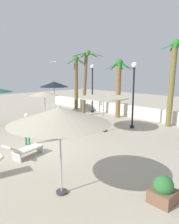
# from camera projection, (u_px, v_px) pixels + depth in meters

# --- Properties ---
(ground_plane) EXTENTS (56.00, 56.00, 0.00)m
(ground_plane) POSITION_uv_depth(u_px,v_px,m) (43.00, 147.00, 11.08)
(ground_plane) COLOR #B2A893
(boundary_wall) EXTENTS (25.20, 0.30, 1.01)m
(boundary_wall) POSITION_uv_depth(u_px,v_px,m) (144.00, 113.00, 17.54)
(boundary_wall) COLOR silver
(boundary_wall) RESTS_ON ground_plane
(patio_umbrella_0) EXTENTS (3.18, 3.18, 2.40)m
(patio_umbrella_0) POSITION_uv_depth(u_px,v_px,m) (104.00, 99.00, 13.60)
(patio_umbrella_0) COLOR #333338
(patio_umbrella_0) RESTS_ON ground_plane
(patio_umbrella_1) EXTENTS (3.08, 3.08, 2.83)m
(patio_umbrella_1) POSITION_uv_depth(u_px,v_px,m) (60.00, 116.00, 6.36)
(patio_umbrella_1) COLOR #333338
(patio_umbrella_1) RESTS_ON ground_plane
(patio_umbrella_2) EXTENTS (2.12, 2.12, 2.56)m
(patio_umbrella_2) POSITION_uv_depth(u_px,v_px,m) (45.00, 94.00, 15.04)
(patio_umbrella_2) COLOR #333338
(patio_umbrella_2) RESTS_ON ground_plane
(patio_umbrella_5) EXTENTS (2.63, 2.63, 3.01)m
(patio_umbrella_5) POSITION_uv_depth(u_px,v_px,m) (54.00, 84.00, 19.57)
(patio_umbrella_5) COLOR #333338
(patio_umbrella_5) RESTS_ON ground_plane
(palm_tree_0) EXTENTS (2.39, 2.13, 4.88)m
(palm_tree_0) POSITION_uv_depth(u_px,v_px,m) (119.00, 82.00, 17.75)
(palm_tree_0) COLOR brown
(palm_tree_0) RESTS_ON ground_plane
(palm_tree_1) EXTENTS (1.95, 2.11, 5.99)m
(palm_tree_1) POSITION_uv_depth(u_px,v_px,m) (173.00, 76.00, 14.60)
(palm_tree_1) COLOR brown
(palm_tree_1) RESTS_ON ground_plane
(palm_tree_2) EXTENTS (2.13, 2.17, 5.46)m
(palm_tree_2) POSITION_uv_depth(u_px,v_px,m) (76.00, 77.00, 21.96)
(palm_tree_2) COLOR brown
(palm_tree_2) RESTS_ON ground_plane
(palm_tree_3) EXTENTS (2.71, 2.65, 5.63)m
(palm_tree_3) POSITION_uv_depth(u_px,v_px,m) (86.00, 75.00, 18.21)
(palm_tree_3) COLOR brown
(palm_tree_3) RESTS_ON ground_plane
(lamp_post_0) EXTENTS (0.38, 0.38, 4.47)m
(lamp_post_0) POSITION_uv_depth(u_px,v_px,m) (133.00, 88.00, 14.30)
(lamp_post_0) COLOR black
(lamp_post_0) RESTS_ON ground_plane
(lamp_post_1) EXTENTS (0.39, 0.39, 4.53)m
(lamp_post_1) POSITION_uv_depth(u_px,v_px,m) (92.00, 82.00, 20.07)
(lamp_post_1) COLOR black
(lamp_post_1) RESTS_ON ground_plane
(lounge_chair_1) EXTENTS (0.99, 1.95, 0.83)m
(lounge_chair_1) POSITION_uv_depth(u_px,v_px,m) (24.00, 150.00, 9.55)
(lounge_chair_1) COLOR #B7B7BC
(lounge_chair_1) RESTS_ON ground_plane
(guest_0) EXTENTS (0.38, 0.50, 1.70)m
(guest_0) POSITION_uv_depth(u_px,v_px,m) (27.00, 126.00, 11.18)
(guest_0) COLOR #3F8C59
(guest_0) RESTS_ON ground_plane
(seagull_0) EXTENTS (0.38, 0.92, 0.15)m
(seagull_0) POSITION_uv_depth(u_px,v_px,m) (54.00, 62.00, 17.55)
(seagull_0) COLOR white
(planter) EXTENTS (0.70, 0.70, 0.85)m
(planter) POSITION_uv_depth(u_px,v_px,m) (163.00, 191.00, 6.27)
(planter) COLOR brown
(planter) RESTS_ON ground_plane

